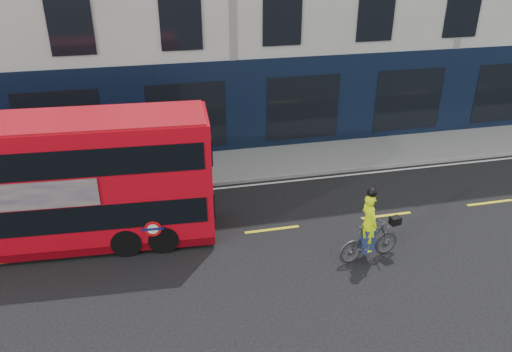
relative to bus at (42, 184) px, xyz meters
name	(u,v)px	position (x,y,z in m)	size (l,w,h in m)	color
ground	(285,256)	(6.77, -2.27, -2.05)	(120.00, 120.00, 0.00)	black
pavement	(242,164)	(6.77, 4.23, -1.99)	(60.00, 3.00, 0.12)	gray
kerb	(249,180)	(6.77, 2.73, -1.99)	(60.00, 0.12, 0.13)	gray
road_edge_line	(251,185)	(6.77, 2.43, -2.05)	(58.00, 0.10, 0.01)	silver
lane_dashes	(272,229)	(6.77, -0.77, -2.05)	(58.00, 0.12, 0.01)	yellow
bus	(42,184)	(0.00, 0.00, 0.00)	(10.07, 2.87, 4.01)	red
cyclist	(369,236)	(9.10, -2.91, -1.27)	(2.05, 0.89, 2.35)	#404245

